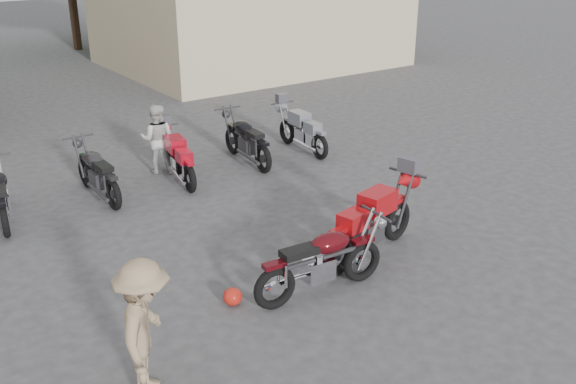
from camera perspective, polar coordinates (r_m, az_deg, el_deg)
ground at (r=9.53m, az=1.78°, el=-8.64°), size 90.00×90.00×0.00m
stucco_building at (r=25.55m, az=-3.46°, el=15.23°), size 10.00×8.00×3.50m
vintage_motorcycle at (r=9.16m, az=3.10°, el=-5.76°), size 2.11×0.85×1.19m
sportbike at (r=10.26m, az=7.46°, el=-2.38°), size 2.34×1.22×1.29m
helmet at (r=9.14m, az=-4.95°, el=-9.25°), size 0.35×0.35×0.26m
person_light at (r=14.02m, az=-11.54°, el=4.64°), size 0.92×0.87×1.50m
person_tan at (r=7.35m, az=-12.57°, el=-11.86°), size 1.11×1.25×1.68m
row_bike_2 at (r=12.53m, az=-24.25°, el=-0.01°), size 0.95×2.00×1.12m
row_bike_3 at (r=12.99m, az=-16.64°, el=1.91°), size 0.68×1.99×1.15m
row_bike_4 at (r=13.49m, az=-9.76°, el=3.20°), size 0.92×1.98×1.11m
row_bike_5 at (r=14.40m, az=-3.74°, el=4.88°), size 0.85×2.10×1.19m
row_bike_6 at (r=15.17m, az=1.25°, el=5.69°), size 0.73×1.95×1.11m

